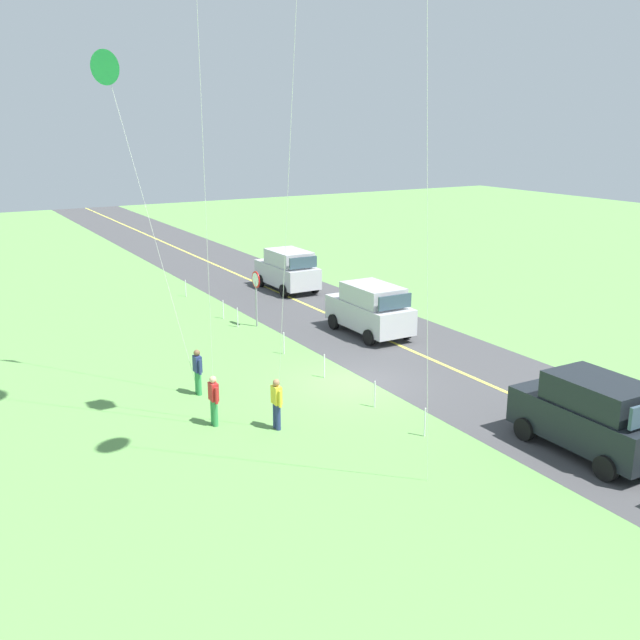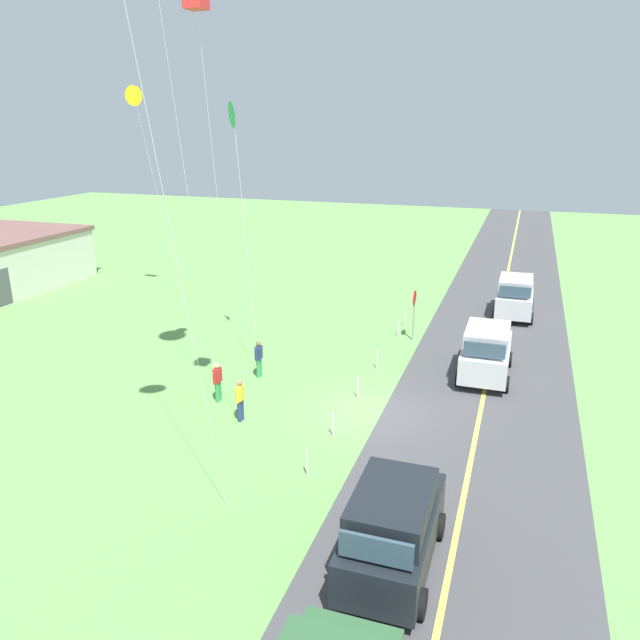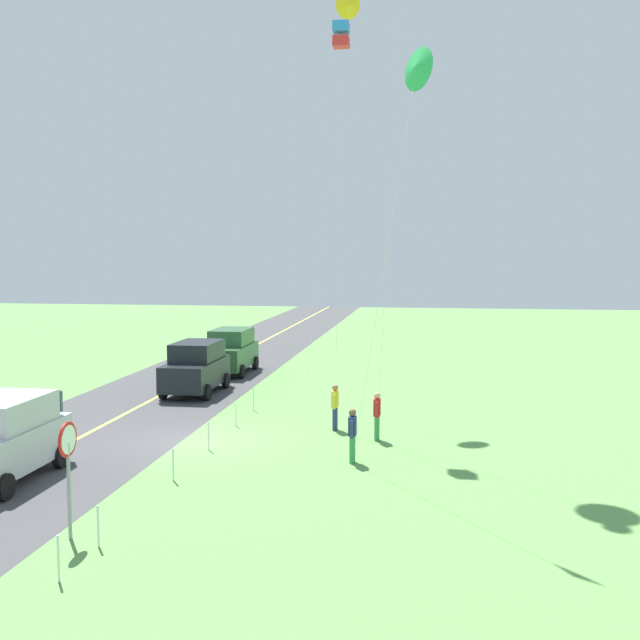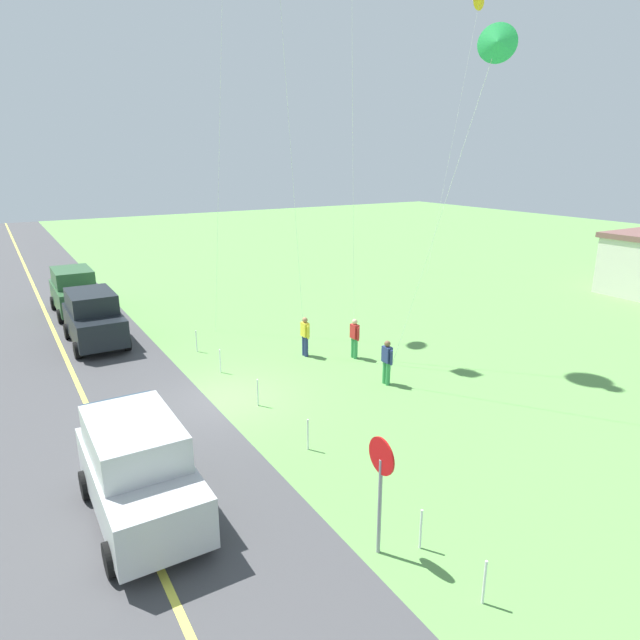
{
  "view_description": "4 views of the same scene",
  "coord_description": "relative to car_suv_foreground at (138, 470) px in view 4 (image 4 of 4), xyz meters",
  "views": [
    {
      "loc": [
        -20.53,
        13.32,
        9.05
      ],
      "look_at": [
        -0.1,
        1.53,
        2.56
      ],
      "focal_mm": 40.76,
      "sensor_mm": 36.0,
      "label": 1
    },
    {
      "loc": [
        -20.36,
        -4.96,
        10.38
      ],
      "look_at": [
        -0.92,
        1.63,
        3.74
      ],
      "focal_mm": 34.35,
      "sensor_mm": 36.0,
      "label": 2
    },
    {
      "loc": [
        23.16,
        7.55,
        6.15
      ],
      "look_at": [
        -0.7,
        3.94,
        3.96
      ],
      "focal_mm": 42.2,
      "sensor_mm": 36.0,
      "label": 3
    },
    {
      "loc": [
        15.84,
        -5.89,
        7.65
      ],
      "look_at": [
        1.79,
        2.55,
        2.76
      ],
      "focal_mm": 30.94,
      "sensor_mm": 36.0,
      "label": 4
    }
  ],
  "objects": [
    {
      "name": "ground_plane",
      "position": [
        -4.85,
        3.86,
        -1.2
      ],
      "size": [
        120.0,
        120.0,
        0.1
      ],
      "primitive_type": "cube",
      "color": "#60994C"
    },
    {
      "name": "asphalt_road",
      "position": [
        -4.85,
        -0.14,
        -1.15
      ],
      "size": [
        120.0,
        7.0,
        0.0
      ],
      "primitive_type": "cube",
      "color": "#424244",
      "rests_on": "ground"
    },
    {
      "name": "road_centre_stripe",
      "position": [
        -4.85,
        -0.14,
        -1.15
      ],
      "size": [
        120.0,
        0.16,
        0.0
      ],
      "primitive_type": "cube",
      "color": "#E5E04C",
      "rests_on": "asphalt_road"
    },
    {
      "name": "car_suv_foreground",
      "position": [
        0.0,
        0.0,
        0.0
      ],
      "size": [
        4.4,
        2.12,
        2.24
      ],
      "color": "#B7B7BC",
      "rests_on": "ground"
    },
    {
      "name": "car_parked_west_far",
      "position": [
        -18.46,
        1.26,
        0.0
      ],
      "size": [
        4.4,
        2.12,
        2.24
      ],
      "color": "#2D5633",
      "rests_on": "ground"
    },
    {
      "name": "car_parked_west_near",
      "position": [
        -12.89,
        1.23,
        0.0
      ],
      "size": [
        4.4,
        2.12,
        2.24
      ],
      "color": "black",
      "rests_on": "ground"
    },
    {
      "name": "stop_sign",
      "position": [
        3.62,
        3.77,
        0.65
      ],
      "size": [
        0.76,
        0.08,
        2.56
      ],
      "color": "gray",
      "rests_on": "ground"
    },
    {
      "name": "person_adult_near",
      "position": [
        -5.84,
        9.65,
        -0.29
      ],
      "size": [
        0.58,
        0.22,
        1.6
      ],
      "rotation": [
        0.0,
        0.0,
        0.06
      ],
      "color": "#338C4C",
      "rests_on": "ground"
    },
    {
      "name": "person_adult_companion",
      "position": [
        -3.11,
        9.14,
        -0.29
      ],
      "size": [
        0.58,
        0.22,
        1.6
      ],
      "rotation": [
        0.0,
        0.0,
        6.0
      ],
      "color": "#338C4C",
      "rests_on": "ground"
    },
    {
      "name": "person_child_watcher",
      "position": [
        -7.04,
        8.11,
        -0.29
      ],
      "size": [
        0.58,
        0.22,
        1.6
      ],
      "rotation": [
        0.0,
        0.0,
        4.78
      ],
      "color": "navy",
      "rests_on": "ground"
    },
    {
      "name": "kite_blue_mid",
      "position": [
        -0.97,
        10.91,
        9.49
      ],
      "size": [
        2.67,
        2.25,
        11.25
      ],
      "color": "silver",
      "rests_on": "ground"
    },
    {
      "name": "kite_orange_near",
      "position": [
        -17.18,
        26.57,
        15.75
      ],
      "size": [
        0.5,
        4.0,
        17.57
      ],
      "color": "silver",
      "rests_on": "ground"
    },
    {
      "name": "fence_post_0",
      "position": [
        -9.73,
        4.56,
        -0.7
      ],
      "size": [
        0.05,
        0.05,
        0.9
      ],
      "primitive_type": "cylinder",
      "color": "silver",
      "rests_on": "ground"
    },
    {
      "name": "fence_post_1",
      "position": [
        -7.09,
        4.56,
        -0.7
      ],
      "size": [
        0.05,
        0.05,
        0.9
      ],
      "primitive_type": "cylinder",
      "color": "silver",
      "rests_on": "ground"
    },
    {
      "name": "fence_post_2",
      "position": [
        -3.83,
        4.56,
        -0.7
      ],
      "size": [
        0.05,
        0.05,
        0.9
      ],
      "primitive_type": "cylinder",
      "color": "silver",
      "rests_on": "ground"
    },
    {
      "name": "fence_post_3",
      "position": [
        -0.62,
        4.56,
        -0.7
      ],
      "size": [
        0.05,
        0.05,
        0.9
      ],
      "primitive_type": "cylinder",
      "color": "silver",
      "rests_on": "ground"
    },
    {
      "name": "fence_post_4",
      "position": [
        3.96,
        4.56,
        -0.7
      ],
      "size": [
        0.05,
        0.05,
        0.9
      ],
      "primitive_type": "cylinder",
      "color": "silver",
      "rests_on": "ground"
    },
    {
      "name": "fence_post_5",
      "position": [
        5.65,
        4.56,
        -0.7
      ],
      "size": [
        0.05,
        0.05,
        0.9
      ],
      "primitive_type": "cylinder",
      "color": "silver",
      "rests_on": "ground"
    }
  ]
}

